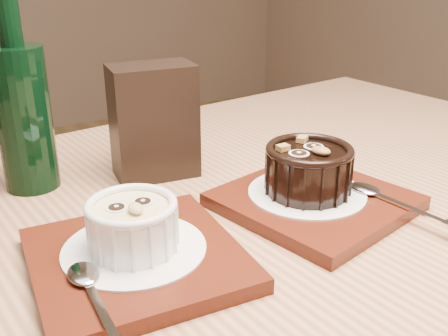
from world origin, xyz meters
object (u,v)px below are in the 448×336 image
object	(u,v)px
ramekin_white	(132,223)
table	(251,297)
green_bottle	(23,113)
ramekin_dark	(308,167)
condiment_stand	(154,122)
tray_left	(137,259)
tray_right	(314,201)

from	to	relation	value
ramekin_white	table	bearing A→B (deg)	4.92
table	green_bottle	world-z (taller)	green_bottle
ramekin_white	ramekin_dark	world-z (taller)	ramekin_dark
ramekin_dark	condiment_stand	distance (m)	0.20
table	condiment_stand	bearing A→B (deg)	98.90
tray_left	tray_right	size ratio (longest dim) A/B	1.00
condiment_stand	green_bottle	size ratio (longest dim) A/B	0.59
table	tray_right	xyz separation A→B (m)	(0.08, -0.00, 0.10)
tray_left	condiment_stand	distance (m)	0.22
ramekin_dark	green_bottle	size ratio (longest dim) A/B	0.40
table	ramekin_white	bearing A→B (deg)	-179.05
ramekin_white	green_bottle	bearing A→B (deg)	103.41
condiment_stand	green_bottle	distance (m)	0.15
table	tray_left	size ratio (longest dim) A/B	7.01
green_bottle	condiment_stand	bearing A→B (deg)	-18.17
table	tray_right	bearing A→B (deg)	-1.64
tray_left	tray_right	xyz separation A→B (m)	(0.21, 0.01, 0.00)
tray_left	ramekin_dark	xyz separation A→B (m)	(0.21, 0.01, 0.04)
ramekin_white	ramekin_dark	xyz separation A→B (m)	(0.21, 0.01, 0.00)
tray_right	ramekin_dark	size ratio (longest dim) A/B	1.89
tray_left	condiment_stand	world-z (taller)	condiment_stand
ramekin_white	green_bottle	size ratio (longest dim) A/B	0.34
condiment_stand	green_bottle	world-z (taller)	green_bottle
green_bottle	table	bearing A→B (deg)	-52.62
green_bottle	ramekin_white	bearing A→B (deg)	-80.55
table	condiment_stand	xyz separation A→B (m)	(-0.03, 0.17, 0.16)
green_bottle	ramekin_dark	bearing A→B (deg)	-41.21
table	ramekin_white	distance (m)	0.19
ramekin_white	tray_right	xyz separation A→B (m)	(0.21, -0.00, -0.03)
tray_left	ramekin_white	xyz separation A→B (m)	(0.00, 0.01, 0.03)
ramekin_white	ramekin_dark	distance (m)	0.21
table	tray_left	distance (m)	0.16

